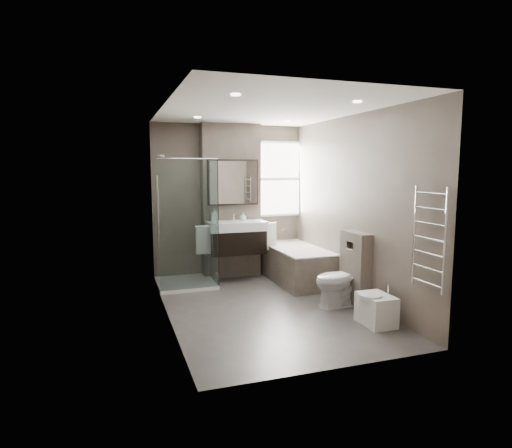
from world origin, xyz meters
name	(u,v)px	position (x,y,z in m)	size (l,w,h in m)	color
room	(267,211)	(0.00, 0.00, 1.30)	(2.70, 3.90, 2.70)	#474442
vanity_pier	(231,202)	(0.00, 1.77, 1.30)	(1.00, 0.25, 2.60)	#595046
vanity	(237,237)	(0.00, 1.43, 0.74)	(0.95, 0.47, 0.66)	black
mirror_cabinet	(233,182)	(0.00, 1.61, 1.63)	(0.86, 0.08, 0.76)	black
towel_left	(203,240)	(-0.56, 1.40, 0.72)	(0.24, 0.06, 0.44)	silver
towel_right	(269,237)	(0.56, 1.40, 0.72)	(0.24, 0.06, 0.44)	silver
shower_enclosure	(192,256)	(-0.75, 1.35, 0.49)	(0.90, 0.90, 2.00)	white
bathtub	(296,263)	(0.92, 1.10, 0.32)	(0.75, 1.60, 0.57)	#595046
window	(278,179)	(0.90, 1.88, 1.68)	(0.98, 0.06, 1.33)	white
toilet	(341,279)	(0.97, -0.27, 0.37)	(0.41, 0.72, 0.74)	white
cistern_box	(355,268)	(1.21, -0.25, 0.50)	(0.19, 0.55, 1.00)	#595046
bidet	(376,309)	(1.01, -1.04, 0.19)	(0.40, 0.46, 0.48)	white
towel_radiator	(429,239)	(1.25, -1.60, 1.12)	(0.03, 0.49, 1.10)	silver
soap_bottle_a	(214,215)	(-0.35, 1.49, 1.11)	(0.10, 0.10, 0.22)	white
soap_bottle_b	(243,217)	(0.14, 1.51, 1.07)	(0.10, 0.10, 0.13)	white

